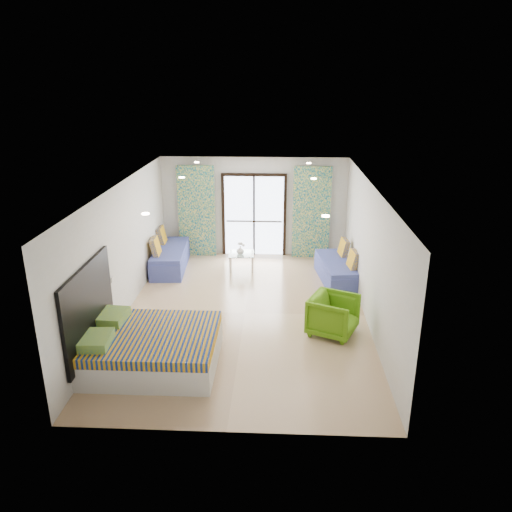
{
  "coord_description": "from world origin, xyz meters",
  "views": [
    {
      "loc": [
        0.69,
        -9.45,
        4.68
      ],
      "look_at": [
        0.22,
        0.36,
        1.15
      ],
      "focal_mm": 35.0,
      "sensor_mm": 36.0,
      "label": 1
    }
  ],
  "objects_px": {
    "bed": "(150,348)",
    "armchair": "(333,313)",
    "coffee_table": "(241,255)",
    "daybed_left": "(170,257)",
    "daybed_right": "(337,270)"
  },
  "relations": [
    {
      "from": "daybed_right",
      "to": "coffee_table",
      "type": "distance_m",
      "value": 2.49
    },
    {
      "from": "bed",
      "to": "armchair",
      "type": "distance_m",
      "value": 3.48
    },
    {
      "from": "bed",
      "to": "coffee_table",
      "type": "bearing_deg",
      "value": 75.3
    },
    {
      "from": "bed",
      "to": "coffee_table",
      "type": "relative_size",
      "value": 2.98
    },
    {
      "from": "bed",
      "to": "daybed_right",
      "type": "distance_m",
      "value": 5.33
    },
    {
      "from": "daybed_left",
      "to": "bed",
      "type": "bearing_deg",
      "value": -85.8
    },
    {
      "from": "bed",
      "to": "daybed_left",
      "type": "height_order",
      "value": "daybed_left"
    },
    {
      "from": "bed",
      "to": "coffee_table",
      "type": "distance_m",
      "value": 4.79
    },
    {
      "from": "daybed_left",
      "to": "armchair",
      "type": "relative_size",
      "value": 2.39
    },
    {
      "from": "coffee_table",
      "to": "daybed_left",
      "type": "bearing_deg",
      "value": -178.45
    },
    {
      "from": "coffee_table",
      "to": "daybed_right",
      "type": "bearing_deg",
      "value": -16.48
    },
    {
      "from": "bed",
      "to": "armchair",
      "type": "relative_size",
      "value": 2.6
    },
    {
      "from": "daybed_right",
      "to": "daybed_left",
      "type": "bearing_deg",
      "value": 163.62
    },
    {
      "from": "daybed_left",
      "to": "coffee_table",
      "type": "relative_size",
      "value": 2.75
    },
    {
      "from": "daybed_left",
      "to": "armchair",
      "type": "height_order",
      "value": "daybed_left"
    }
  ]
}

